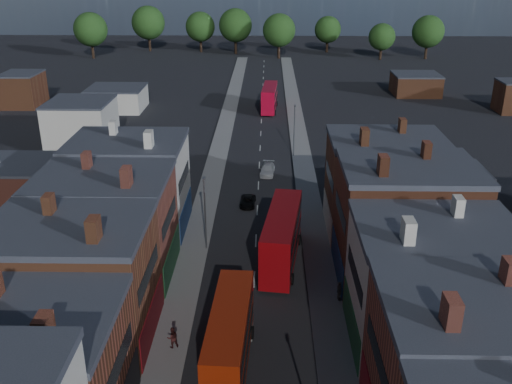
{
  "coord_description": "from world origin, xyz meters",
  "views": [
    {
      "loc": [
        1.17,
        -23.1,
        28.86
      ],
      "look_at": [
        0.0,
        32.46,
        5.57
      ],
      "focal_mm": 40.0,
      "sensor_mm": 36.0,
      "label": 1
    }
  ],
  "objects_px": {
    "car_3": "(267,170)",
    "ped_3": "(339,291)",
    "car_2": "(248,201)",
    "bus_2": "(269,97)",
    "ped_1": "(172,337)",
    "bus_0": "(230,338)",
    "bus_1": "(282,236)"
  },
  "relations": [
    {
      "from": "bus_2",
      "to": "ped_1",
      "type": "bearing_deg",
      "value": -92.29
    },
    {
      "from": "bus_1",
      "to": "bus_2",
      "type": "distance_m",
      "value": 60.61
    },
    {
      "from": "bus_1",
      "to": "bus_2",
      "type": "bearing_deg",
      "value": 98.67
    },
    {
      "from": "ped_3",
      "to": "bus_1",
      "type": "bearing_deg",
      "value": 29.37
    },
    {
      "from": "bus_2",
      "to": "ped_1",
      "type": "relative_size",
      "value": 6.31
    },
    {
      "from": "bus_2",
      "to": "car_3",
      "type": "bearing_deg",
      "value": -86.88
    },
    {
      "from": "car_3",
      "to": "ped_3",
      "type": "relative_size",
      "value": 2.54
    },
    {
      "from": "bus_0",
      "to": "ped_1",
      "type": "distance_m",
      "value": 5.48
    },
    {
      "from": "ped_1",
      "to": "car_3",
      "type": "bearing_deg",
      "value": -123.41
    },
    {
      "from": "bus_0",
      "to": "ped_3",
      "type": "bearing_deg",
      "value": 47.82
    },
    {
      "from": "bus_1",
      "to": "ped_1",
      "type": "bearing_deg",
      "value": -115.1
    },
    {
      "from": "bus_1",
      "to": "bus_0",
      "type": "bearing_deg",
      "value": -96.99
    },
    {
      "from": "bus_2",
      "to": "car_3",
      "type": "distance_m",
      "value": 35.67
    },
    {
      "from": "car_2",
      "to": "ped_1",
      "type": "relative_size",
      "value": 2.17
    },
    {
      "from": "bus_0",
      "to": "ped_3",
      "type": "relative_size",
      "value": 6.45
    },
    {
      "from": "car_3",
      "to": "ped_1",
      "type": "height_order",
      "value": "ped_1"
    },
    {
      "from": "car_3",
      "to": "ped_3",
      "type": "distance_m",
      "value": 32.5
    },
    {
      "from": "car_3",
      "to": "ped_3",
      "type": "height_order",
      "value": "ped_3"
    },
    {
      "from": "car_3",
      "to": "ped_3",
      "type": "xyz_separation_m",
      "value": [
        6.5,
        -31.84,
        0.36
      ]
    },
    {
      "from": "bus_0",
      "to": "car_3",
      "type": "relative_size",
      "value": 2.54
    },
    {
      "from": "car_2",
      "to": "ped_3",
      "type": "relative_size",
      "value": 2.12
    },
    {
      "from": "car_2",
      "to": "car_3",
      "type": "bearing_deg",
      "value": 79.73
    },
    {
      "from": "bus_1",
      "to": "ped_1",
      "type": "distance_m",
      "value": 16.52
    },
    {
      "from": "bus_1",
      "to": "bus_2",
      "type": "relative_size",
      "value": 1.13
    },
    {
      "from": "car_3",
      "to": "car_2",
      "type": "bearing_deg",
      "value": -97.6
    },
    {
      "from": "car_2",
      "to": "car_3",
      "type": "xyz_separation_m",
      "value": [
        2.4,
        10.95,
        0.13
      ]
    },
    {
      "from": "ped_3",
      "to": "car_3",
      "type": "bearing_deg",
      "value": 4.71
    },
    {
      "from": "bus_0",
      "to": "bus_1",
      "type": "relative_size",
      "value": 0.92
    },
    {
      "from": "bus_0",
      "to": "car_2",
      "type": "relative_size",
      "value": 3.04
    },
    {
      "from": "bus_0",
      "to": "car_3",
      "type": "height_order",
      "value": "bus_0"
    },
    {
      "from": "bus_2",
      "to": "car_3",
      "type": "height_order",
      "value": "bus_2"
    },
    {
      "from": "car_2",
      "to": "ped_3",
      "type": "height_order",
      "value": "ped_3"
    }
  ]
}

